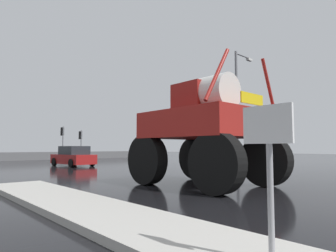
{
  "coord_description": "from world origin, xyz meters",
  "views": [
    {
      "loc": [
        -7.92,
        -1.88,
        1.41
      ],
      "look_at": [
        0.79,
        7.68,
        2.37
      ],
      "focal_mm": 30.9,
      "sensor_mm": 36.0,
      "label": 1
    }
  ],
  "objects_px": {
    "lane_arrow_sign": "(268,153)",
    "sedan_ahead": "(73,157)",
    "traffic_signal_far_left": "(62,136)",
    "streetlight_near_right": "(238,102)",
    "oversize_sprayer": "(205,129)",
    "traffic_signal_near_right": "(215,125)",
    "traffic_signal_far_right": "(81,139)"
  },
  "relations": [
    {
      "from": "lane_arrow_sign",
      "to": "traffic_signal_far_right",
      "type": "distance_m",
      "value": 29.67
    },
    {
      "from": "oversize_sprayer",
      "to": "traffic_signal_near_right",
      "type": "height_order",
      "value": "oversize_sprayer"
    },
    {
      "from": "lane_arrow_sign",
      "to": "traffic_signal_near_right",
      "type": "relative_size",
      "value": 0.47
    },
    {
      "from": "oversize_sprayer",
      "to": "traffic_signal_near_right",
      "type": "bearing_deg",
      "value": -55.13
    },
    {
      "from": "traffic_signal_far_left",
      "to": "streetlight_near_right",
      "type": "distance_m",
      "value": 18.66
    },
    {
      "from": "oversize_sprayer",
      "to": "traffic_signal_far_left",
      "type": "height_order",
      "value": "oversize_sprayer"
    },
    {
      "from": "traffic_signal_near_right",
      "to": "lane_arrow_sign",
      "type": "bearing_deg",
      "value": -139.26
    },
    {
      "from": "lane_arrow_sign",
      "to": "traffic_signal_far_left",
      "type": "bearing_deg",
      "value": 72.12
    },
    {
      "from": "lane_arrow_sign",
      "to": "sedan_ahead",
      "type": "distance_m",
      "value": 20.75
    },
    {
      "from": "traffic_signal_near_right",
      "to": "traffic_signal_far_left",
      "type": "xyz_separation_m",
      "value": [
        -1.42,
        18.69,
        -0.1
      ]
    },
    {
      "from": "sedan_ahead",
      "to": "traffic_signal_near_right",
      "type": "distance_m",
      "value": 11.59
    },
    {
      "from": "traffic_signal_far_right",
      "to": "lane_arrow_sign",
      "type": "bearing_deg",
      "value": -111.53
    },
    {
      "from": "lane_arrow_sign",
      "to": "traffic_signal_near_right",
      "type": "height_order",
      "value": "traffic_signal_near_right"
    },
    {
      "from": "lane_arrow_sign",
      "to": "traffic_signal_near_right",
      "type": "xyz_separation_m",
      "value": [
        10.31,
        8.89,
        1.36
      ]
    },
    {
      "from": "traffic_signal_near_right",
      "to": "oversize_sprayer",
      "type": "bearing_deg",
      "value": -145.5
    },
    {
      "from": "traffic_signal_near_right",
      "to": "sedan_ahead",
      "type": "bearing_deg",
      "value": 109.17
    },
    {
      "from": "lane_arrow_sign",
      "to": "traffic_signal_far_right",
      "type": "xyz_separation_m",
      "value": [
        10.88,
        27.58,
        1.01
      ]
    },
    {
      "from": "sedan_ahead",
      "to": "streetlight_near_right",
      "type": "relative_size",
      "value": 0.52
    },
    {
      "from": "sedan_ahead",
      "to": "streetlight_near_right",
      "type": "distance_m",
      "value": 12.93
    },
    {
      "from": "traffic_signal_far_left",
      "to": "traffic_signal_far_right",
      "type": "xyz_separation_m",
      "value": [
        1.99,
        0.01,
        -0.25
      ]
    },
    {
      "from": "lane_arrow_sign",
      "to": "sedan_ahead",
      "type": "height_order",
      "value": "lane_arrow_sign"
    },
    {
      "from": "lane_arrow_sign",
      "to": "streetlight_near_right",
      "type": "bearing_deg",
      "value": 34.97
    },
    {
      "from": "oversize_sprayer",
      "to": "lane_arrow_sign",
      "type": "bearing_deg",
      "value": 136.13
    },
    {
      "from": "oversize_sprayer",
      "to": "traffic_signal_far_right",
      "type": "distance_m",
      "value": 22.84
    },
    {
      "from": "lane_arrow_sign",
      "to": "traffic_signal_far_left",
      "type": "distance_m",
      "value": 29.0
    },
    {
      "from": "lane_arrow_sign",
      "to": "oversize_sprayer",
      "type": "relative_size",
      "value": 0.33
    },
    {
      "from": "oversize_sprayer",
      "to": "sedan_ahead",
      "type": "height_order",
      "value": "oversize_sprayer"
    },
    {
      "from": "traffic_signal_near_right",
      "to": "traffic_signal_far_left",
      "type": "relative_size",
      "value": 1.04
    },
    {
      "from": "oversize_sprayer",
      "to": "traffic_signal_far_right",
      "type": "bearing_deg",
      "value": -13.79
    },
    {
      "from": "sedan_ahead",
      "to": "traffic_signal_far_left",
      "type": "bearing_deg",
      "value": -20.2
    },
    {
      "from": "traffic_signal_far_left",
      "to": "traffic_signal_far_right",
      "type": "relative_size",
      "value": 1.1
    },
    {
      "from": "sedan_ahead",
      "to": "lane_arrow_sign",
      "type": "bearing_deg",
      "value": 157.77
    }
  ]
}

